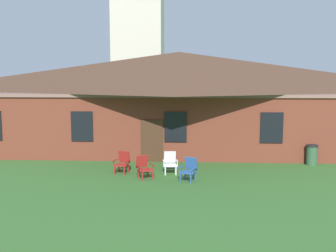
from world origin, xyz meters
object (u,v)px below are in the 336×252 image
Objects in this scene: lawn_chair_by_porch at (123,162)px; lawn_chair_near_door at (144,167)px; trash_bin at (312,155)px; lawn_chair_left_end at (170,162)px; lawn_chair_middle at (189,169)px.

lawn_chair_near_door is (1.05, -0.90, 0.00)m from lawn_chair_by_porch.
lawn_chair_by_porch is at bearing -166.61° from trash_bin.
trash_bin is (8.82, 2.10, -0.00)m from lawn_chair_by_porch.
lawn_chair_left_end is 0.98× the size of trash_bin.
lawn_chair_by_porch is at bearing 139.53° from lawn_chair_near_door.
lawn_chair_left_end is at bearing 41.44° from lawn_chair_near_door.
lawn_chair_by_porch is 1.00× the size of lawn_chair_left_end.
lawn_chair_left_end is 7.03m from trash_bin.
lawn_chair_by_porch is 0.98× the size of trash_bin.
lawn_chair_near_door is at bearing -40.47° from lawn_chair_by_porch.
lawn_chair_left_end is 1.50m from lawn_chair_middle.
lawn_chair_middle is (0.84, -1.24, 0.00)m from lawn_chair_left_end.
lawn_chair_middle is at bearing -150.59° from trash_bin.
trash_bin is (6.72, 2.07, -0.00)m from lawn_chair_left_end.
lawn_chair_by_porch and lawn_chair_left_end have the same top height.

